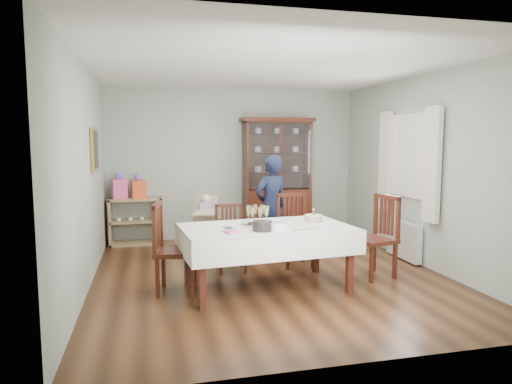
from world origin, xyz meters
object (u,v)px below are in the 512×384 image
object	(u,v)px
sideboard	(136,221)
chair_far_right	(295,244)
dining_table	(266,257)
high_chair	(207,233)
chair_end_right	(374,253)
gift_bag_pink	(120,187)
chair_end_left	(175,266)
birthday_cake	(313,219)
chair_far_left	(231,251)
champagne_tray	(258,219)
woman	(271,207)
gift_bag_orange	(139,187)
china_cabinet	(277,177)

from	to	relation	value
sideboard	chair_far_right	bearing A→B (deg)	-40.36
dining_table	high_chair	distance (m)	1.69
chair_end_right	gift_bag_pink	xyz separation A→B (m)	(-3.32, 2.64, 0.68)
sideboard	chair_end_left	bearing A→B (deg)	-79.33
sideboard	high_chair	xyz separation A→B (m)	(1.06, -1.20, -0.02)
chair_far_right	birthday_cake	world-z (taller)	chair_far_right
sideboard	birthday_cake	bearing A→B (deg)	-50.91
chair_far_right	chair_far_left	bearing A→B (deg)	-178.54
birthday_cake	chair_end_left	bearing A→B (deg)	179.27
chair_end_left	champagne_tray	distance (m)	1.11
dining_table	chair_end_left	bearing A→B (deg)	173.22
woman	gift_bag_orange	world-z (taller)	woman
champagne_tray	chair_end_right	bearing A→B (deg)	1.78
dining_table	chair_far_right	world-z (taller)	chair_far_right
woman	birthday_cake	distance (m)	1.35
chair_end_left	china_cabinet	bearing A→B (deg)	-24.82
chair_end_right	dining_table	bearing A→B (deg)	-98.23
china_cabinet	chair_far_left	distance (m)	2.44
chair_far_right	birthday_cake	bearing A→B (deg)	-94.42
dining_table	birthday_cake	world-z (taller)	birthday_cake
high_chair	gift_bag_pink	xyz separation A→B (m)	(-1.31, 1.18, 0.62)
gift_bag_pink	gift_bag_orange	distance (m)	0.31
chair_end_right	birthday_cake	bearing A→B (deg)	-100.85
gift_bag_orange	woman	bearing A→B (deg)	-34.68
chair_far_left	woman	bearing A→B (deg)	39.14
chair_far_left	gift_bag_orange	world-z (taller)	gift_bag_orange
woman	high_chair	world-z (taller)	woman
dining_table	champagne_tray	bearing A→B (deg)	127.51
sideboard	birthday_cake	xyz separation A→B (m)	(2.20, -2.71, 0.41)
sideboard	chair_far_left	size ratio (longest dim) A/B	1.00
dining_table	gift_bag_pink	world-z (taller)	gift_bag_pink
high_chair	champagne_tray	bearing A→B (deg)	-57.35
china_cabinet	champagne_tray	distance (m)	2.89
dining_table	birthday_cake	xyz separation A→B (m)	(0.63, 0.11, 0.42)
china_cabinet	chair_end_right	bearing A→B (deg)	-77.87
sideboard	champagne_tray	bearing A→B (deg)	-61.17
gift_bag_pink	woman	bearing A→B (deg)	-30.83
dining_table	chair_end_right	distance (m)	1.50
chair_end_left	chair_far_right	bearing A→B (deg)	-53.59
dining_table	woman	bearing A→B (deg)	72.66
chair_far_left	gift_bag_orange	size ratio (longest dim) A/B	2.14
chair_end_right	champagne_tray	bearing A→B (deg)	-102.37
high_chair	woman	bearing A→B (deg)	6.42
china_cabinet	birthday_cake	world-z (taller)	china_cabinet
chair_far_right	woman	xyz separation A→B (m)	(-0.21, 0.53, 0.48)
chair_far_left	sideboard	bearing A→B (deg)	123.97
high_chair	gift_bag_orange	bearing A→B (deg)	147.09
woman	china_cabinet	bearing A→B (deg)	-131.24
dining_table	sideboard	distance (m)	3.23
chair_far_right	chair_end_right	distance (m)	1.13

